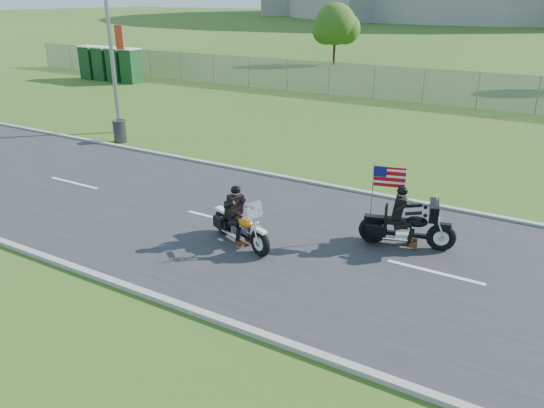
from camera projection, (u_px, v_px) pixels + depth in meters
The scene contains 14 objects.
ground at pixel (282, 236), 13.91m from camera, with size 420.00×420.00×0.00m, color #2E5019.
road at pixel (282, 235), 13.90m from camera, with size 120.00×8.00×0.04m, color #28282B.
curb_north at pixel (344, 189), 17.13m from camera, with size 120.00×0.18×0.12m, color #9E9B93.
curb_south at pixel (182, 307), 10.65m from camera, with size 120.00×0.18×0.12m, color #9E9B93.
fence at pixel (374, 82), 31.91m from camera, with size 60.00×0.03×2.00m, color gray.
streetlight at pixel (110, 1), 22.49m from camera, with size 0.90×2.46×10.00m.
porta_toilet_a at pixel (131, 67), 37.52m from camera, with size 1.10×1.10×2.30m, color #133D18.
porta_toilet_b at pixel (117, 65), 38.18m from camera, with size 1.10×1.10×2.30m, color #133D18.
porta_toilet_c at pixel (103, 64), 38.85m from camera, with size 1.10×1.10×2.30m, color #133D18.
porta_toilet_d at pixel (90, 63), 39.51m from camera, with size 1.10×1.10×2.30m, color #133D18.
tree_fence_mid at pixel (336, 26), 46.53m from camera, with size 3.96×3.69×5.30m.
motorcycle_lead at pixel (240, 227), 13.24m from camera, with size 2.20×1.10×1.55m.
motorcycle_follow at pixel (407, 227), 13.09m from camera, with size 2.34×1.06×1.98m.
trash_can at pixel (120, 132), 22.57m from camera, with size 0.53×0.53×0.92m, color #343439.
Camera 1 is at (6.23, -10.99, 5.90)m, focal length 35.00 mm.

